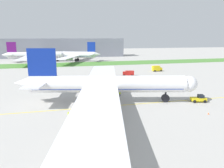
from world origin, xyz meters
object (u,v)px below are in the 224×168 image
Objects in this scene: pushback_tug at (199,99)px; service_truck_fuel_bowser at (128,73)px; ground_crew_marshaller_front at (110,90)px; parked_airliner_far_centre at (33,55)px; ground_crew_wingwalker_starboard at (69,114)px; parked_airliner_far_right at (74,55)px; ground_crew_wingwalker_port at (120,94)px; service_truck_catering_van at (157,68)px; airliner_foreground at (105,85)px; traffic_cone_near_nose at (209,113)px.

service_truck_fuel_bowser is (-7.12, 46.99, 0.42)m from pushback_tug.
ground_crew_marshaller_front is 0.02× the size of parked_airliner_far_centre.
ground_crew_wingwalker_starboard is (-14.93, -20.24, -0.01)m from ground_crew_marshaller_front.
ground_crew_marshaller_front is at bearing 53.58° from ground_crew_wingwalker_starboard.
service_truck_fuel_bowser is (16.68, 31.16, 0.37)m from ground_crew_marshaller_front.
service_truck_fuel_bowser is at bearing -73.45° from parked_airliner_far_right.
service_truck_catering_van reaches higher than ground_crew_wingwalker_port.
parked_airliner_far_right reaches higher than ground_crew_wingwalker_port.
service_truck_catering_van is 100.05m from parked_airliner_far_centre.
service_truck_catering_van is at bearing 77.05° from pushback_tug.
parked_airliner_far_centre reaches higher than ground_crew_wingwalker_starboard.
service_truck_catering_van reaches higher than pushback_tug.
service_truck_catering_van is 0.09× the size of parked_airliner_far_right.
service_truck_catering_van is (51.90, 61.66, 0.64)m from ground_crew_wingwalker_starboard.
service_truck_fuel_bowser is (20.42, 40.73, -4.02)m from airliner_foreground.
parked_airliner_far_right reaches higher than pushback_tug.
airliner_foreground is 45.74m from service_truck_fuel_bowser.
service_truck_fuel_bowser is at bearing 61.84° from ground_crew_marshaller_front.
traffic_cone_near_nose is at bearing -112.55° from pushback_tug.
parked_airliner_far_right is (-29.28, 121.56, 4.23)m from pushback_tug.
parked_airliner_far_centre is (-33.57, 117.92, -0.17)m from airliner_foreground.
ground_crew_wingwalker_port reaches higher than ground_crew_wingwalker_starboard.
parked_airliner_far_right is (-7.61, 110.44, 4.18)m from ground_crew_wingwalker_port.
ground_crew_marshaller_front is at bearing -87.04° from parked_airliner_far_right.
ground_crew_wingwalker_starboard is 126.39m from parked_airliner_far_right.
airliner_foreground reaches higher than traffic_cone_near_nose.
traffic_cone_near_nose is 133.93m from parked_airliner_far_right.
ground_crew_wingwalker_port is at bearing 129.89° from traffic_cone_near_nose.
parked_airliner_far_centre reaches higher than service_truck_catering_van.
ground_crew_marshaller_front is 25.15m from ground_crew_wingwalker_starboard.
ground_crew_wingwalker_starboard is at bearing -136.39° from airliner_foreground.
ground_crew_wingwalker_port is 3.02× the size of traffic_cone_near_nose.
parked_airliner_far_centre is at bearing 99.87° from ground_crew_wingwalker_starboard.
pushback_tug reaches higher than ground_crew_marshaller_front.
pushback_tug reaches higher than ground_crew_wingwalker_starboard.
ground_crew_wingwalker_port is (5.88, 4.86, -4.40)m from airliner_foreground.
airliner_foreground is 28.59m from pushback_tug.
parked_airliner_far_centre reaches higher than ground_crew_marshaller_front.
ground_crew_marshaller_front is at bearing -118.16° from service_truck_fuel_bowser.
ground_crew_marshaller_front is 3.03× the size of traffic_cone_near_nose.
parked_airliner_far_right is at bearing 93.94° from ground_crew_wingwalker_port.
parked_airliner_far_centre is (-57.01, 134.06, 5.01)m from traffic_cone_near_nose.
parked_airliner_far_right is at bearing 90.86° from airliner_foreground.
service_truck_fuel_bowser reaches higher than ground_crew_wingwalker_port.
ground_crew_wingwalker_port is 0.29× the size of service_truck_fuel_bowser.
traffic_cone_near_nose is at bearing -52.55° from ground_crew_marshaller_front.
ground_crew_marshaller_front is at bearing 114.40° from ground_crew_wingwalker_port.
service_truck_fuel_bowser is at bearing 63.37° from airliner_foreground.
airliner_foreground reaches higher than pushback_tug.
ground_crew_wingwalker_starboard is at bearing -130.09° from service_truck_catering_van.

